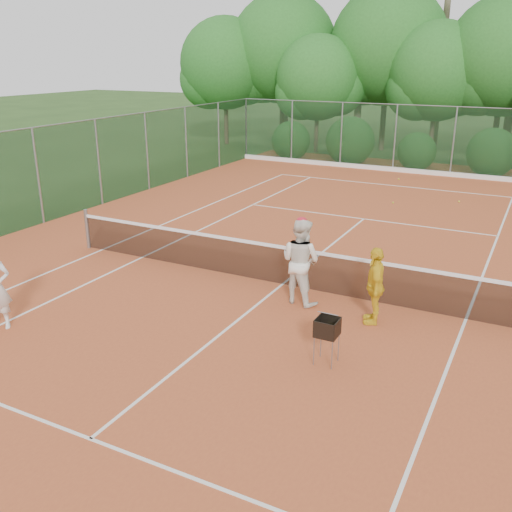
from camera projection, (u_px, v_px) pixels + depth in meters
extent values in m
plane|color=#274518|center=(282.00, 286.00, 13.35)|extent=(120.00, 120.00, 0.00)
cube|color=#B8532A|center=(282.00, 285.00, 13.35)|extent=(18.00, 36.00, 0.02)
cylinder|color=gray|center=(87.00, 229.00, 15.73)|extent=(0.10, 0.10, 1.10)
cube|color=black|center=(282.00, 266.00, 13.19)|extent=(11.87, 0.03, 0.86)
cube|color=white|center=(283.00, 247.00, 13.03)|extent=(11.87, 0.04, 0.07)
imported|color=white|center=(301.00, 261.00, 12.12)|extent=(1.06, 0.91, 1.88)
ellipsoid|color=red|center=(302.00, 220.00, 11.82)|extent=(0.22, 0.22, 0.14)
imported|color=yellow|center=(375.00, 285.00, 11.23)|extent=(0.65, 1.00, 1.58)
cylinder|color=gray|center=(314.00, 351.00, 9.81)|extent=(0.02, 0.02, 0.53)
cylinder|color=gray|center=(339.00, 347.00, 9.94)|extent=(0.02, 0.02, 0.53)
cube|color=black|center=(327.00, 327.00, 9.73)|extent=(0.37, 0.37, 0.31)
sphere|color=#B5C82E|center=(393.00, 203.00, 20.63)|extent=(0.07, 0.07, 0.07)
sphere|color=yellow|center=(399.00, 179.00, 24.56)|extent=(0.07, 0.07, 0.07)
sphere|color=yellow|center=(459.00, 202.00, 20.80)|extent=(0.07, 0.07, 0.07)
cube|color=white|center=(404.00, 187.00, 23.30)|extent=(11.03, 0.06, 0.01)
cube|color=white|center=(102.00, 250.00, 15.71)|extent=(0.06, 23.77, 0.01)
cube|color=white|center=(142.00, 258.00, 15.12)|extent=(0.06, 23.77, 0.01)
cube|color=white|center=(466.00, 320.00, 11.56)|extent=(0.06, 23.77, 0.01)
cube|color=white|center=(364.00, 219.00, 18.70)|extent=(8.23, 0.06, 0.01)
cube|color=white|center=(90.00, 439.00, 7.98)|extent=(8.23, 0.06, 0.01)
cube|color=white|center=(282.00, 285.00, 13.34)|extent=(0.06, 12.80, 0.01)
cube|color=#19381E|center=(424.00, 140.00, 25.41)|extent=(18.00, 0.02, 3.00)
cylinder|color=gray|center=(246.00, 129.00, 29.30)|extent=(0.07, 0.07, 3.00)
cylinder|color=gray|center=(246.00, 129.00, 29.30)|extent=(0.07, 0.07, 3.00)
cylinder|color=brown|center=(226.00, 112.00, 34.05)|extent=(0.26, 0.26, 3.75)
sphere|color=#246020|center=(225.00, 63.00, 33.13)|extent=(5.25, 5.25, 5.25)
cylinder|color=brown|center=(282.00, 107.00, 33.90)|extent=(0.30, 0.30, 4.40)
sphere|color=#246020|center=(283.00, 49.00, 32.82)|extent=(6.16, 6.16, 6.16)
cylinder|color=brown|center=(317.00, 123.00, 31.13)|extent=(0.22, 0.22, 3.20)
sphere|color=#246020|center=(318.00, 78.00, 30.34)|extent=(4.48, 4.48, 4.48)
cylinder|color=brown|center=(384.00, 109.00, 31.71)|extent=(0.31, 0.31, 4.50)
sphere|color=#246020|center=(388.00, 46.00, 30.60)|extent=(6.30, 6.30, 6.30)
cylinder|color=brown|center=(433.00, 124.00, 29.32)|extent=(0.24, 0.24, 3.50)
sphere|color=#246020|center=(438.00, 71.00, 28.46)|extent=(4.90, 4.90, 4.90)
cylinder|color=brown|center=(497.00, 120.00, 28.35)|extent=(0.28, 0.28, 4.10)
sphere|color=#246020|center=(506.00, 55.00, 27.34)|extent=(5.74, 5.74, 5.74)
cone|color=brown|center=(286.00, 30.00, 33.95)|extent=(0.44, 0.44, 13.00)
cone|color=brown|center=(361.00, 47.00, 31.28)|extent=(0.44, 0.44, 11.00)
cone|color=brown|center=(447.00, 8.00, 30.56)|extent=(0.44, 0.44, 15.00)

